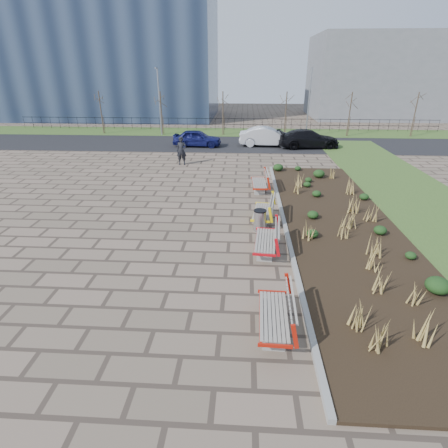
# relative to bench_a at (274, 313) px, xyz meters

# --- Properties ---
(ground) EXTENTS (120.00, 120.00, 0.00)m
(ground) POSITION_rel_bench_a_xyz_m (-3.00, 1.45, -0.50)
(ground) COLOR #705D4D
(ground) RESTS_ON ground
(planting_bed) EXTENTS (4.50, 18.00, 0.10)m
(planting_bed) POSITION_rel_bench_a_xyz_m (3.25, 6.45, -0.45)
(planting_bed) COLOR black
(planting_bed) RESTS_ON ground
(planting_curb) EXTENTS (0.16, 18.00, 0.15)m
(planting_curb) POSITION_rel_bench_a_xyz_m (0.92, 6.45, -0.42)
(planting_curb) COLOR gray
(planting_curb) RESTS_ON ground
(grass_verge_far) EXTENTS (80.00, 5.00, 0.04)m
(grass_verge_far) POSITION_rel_bench_a_xyz_m (-3.00, 29.45, -0.48)
(grass_verge_far) COLOR #33511E
(grass_verge_far) RESTS_ON ground
(road) EXTENTS (80.00, 7.00, 0.02)m
(road) POSITION_rel_bench_a_xyz_m (-3.00, 23.45, -0.49)
(road) COLOR black
(road) RESTS_ON ground
(bench_a) EXTENTS (0.97, 2.13, 1.00)m
(bench_a) POSITION_rel_bench_a_xyz_m (0.00, 0.00, 0.00)
(bench_a) COLOR red
(bench_a) RESTS_ON ground
(bench_b) EXTENTS (1.07, 2.17, 1.00)m
(bench_b) POSITION_rel_bench_a_xyz_m (0.00, 4.13, 0.00)
(bench_b) COLOR red
(bench_b) RESTS_ON ground
(bench_c) EXTENTS (1.16, 2.20, 1.00)m
(bench_c) POSITION_rel_bench_a_xyz_m (0.00, 6.90, 0.00)
(bench_c) COLOR yellow
(bench_c) RESTS_ON ground
(bench_d) EXTENTS (0.97, 2.13, 1.00)m
(bench_d) POSITION_rel_bench_a_xyz_m (0.00, 10.98, 0.00)
(bench_d) COLOR #B51F0C
(bench_d) RESTS_ON ground
(litter_bin) EXTENTS (0.50, 0.50, 0.86)m
(litter_bin) POSITION_rel_bench_a_xyz_m (-0.14, 5.91, -0.07)
(litter_bin) COLOR #B2B2B7
(litter_bin) RESTS_ON ground
(pedestrian) EXTENTS (0.69, 0.45, 1.88)m
(pedestrian) POSITION_rel_bench_a_xyz_m (-5.07, 16.24, 0.44)
(pedestrian) COLOR black
(pedestrian) RESTS_ON ground
(car_blue) EXTENTS (4.04, 1.73, 1.36)m
(car_blue) POSITION_rel_bench_a_xyz_m (-4.80, 22.27, 0.20)
(car_blue) COLOR #121652
(car_blue) RESTS_ON road
(car_silver) EXTENTS (4.74, 1.79, 1.54)m
(car_silver) POSITION_rel_bench_a_xyz_m (1.06, 22.76, 0.29)
(car_silver) COLOR #BBBDC3
(car_silver) RESTS_ON road
(car_black) EXTENTS (5.24, 2.67, 1.46)m
(car_black) POSITION_rel_bench_a_xyz_m (4.38, 22.29, 0.25)
(car_black) COLOR black
(car_black) RESTS_ON road
(tree_a) EXTENTS (1.40, 1.40, 4.00)m
(tree_a) POSITION_rel_bench_a_xyz_m (-15.00, 27.95, 1.54)
(tree_a) COLOR #4C3D2D
(tree_a) RESTS_ON grass_verge_far
(tree_b) EXTENTS (1.40, 1.40, 4.00)m
(tree_b) POSITION_rel_bench_a_xyz_m (-9.00, 27.95, 1.54)
(tree_b) COLOR #4C3D2D
(tree_b) RESTS_ON grass_verge_far
(tree_c) EXTENTS (1.40, 1.40, 4.00)m
(tree_c) POSITION_rel_bench_a_xyz_m (-3.00, 27.95, 1.54)
(tree_c) COLOR #4C3D2D
(tree_c) RESTS_ON grass_verge_far
(tree_d) EXTENTS (1.40, 1.40, 4.00)m
(tree_d) POSITION_rel_bench_a_xyz_m (3.00, 27.95, 1.54)
(tree_d) COLOR #4C3D2D
(tree_d) RESTS_ON grass_verge_far
(tree_e) EXTENTS (1.40, 1.40, 4.00)m
(tree_e) POSITION_rel_bench_a_xyz_m (9.00, 27.95, 1.54)
(tree_e) COLOR #4C3D2D
(tree_e) RESTS_ON grass_verge_far
(tree_f) EXTENTS (1.40, 1.40, 4.00)m
(tree_f) POSITION_rel_bench_a_xyz_m (15.00, 27.95, 1.54)
(tree_f) COLOR #4C3D2D
(tree_f) RESTS_ON grass_verge_far
(lamp_west) EXTENTS (0.24, 0.60, 6.00)m
(lamp_west) POSITION_rel_bench_a_xyz_m (-9.00, 27.45, 2.54)
(lamp_west) COLOR gray
(lamp_west) RESTS_ON grass_verge_far
(lamp_east) EXTENTS (0.24, 0.60, 6.00)m
(lamp_east) POSITION_rel_bench_a_xyz_m (5.00, 27.45, 2.54)
(lamp_east) COLOR gray
(lamp_east) RESTS_ON grass_verge_far
(railing_fence) EXTENTS (44.00, 0.10, 1.20)m
(railing_fence) POSITION_rel_bench_a_xyz_m (-3.00, 30.95, 0.14)
(railing_fence) COLOR black
(railing_fence) RESTS_ON grass_verge_far
(building_glass) EXTENTS (40.00, 14.00, 15.00)m
(building_glass) POSITION_rel_bench_a_xyz_m (-25.00, 41.45, 7.00)
(building_glass) COLOR #192338
(building_glass) RESTS_ON ground
(building_grey) EXTENTS (18.00, 12.00, 10.00)m
(building_grey) POSITION_rel_bench_a_xyz_m (17.00, 43.45, 4.50)
(building_grey) COLOR slate
(building_grey) RESTS_ON ground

